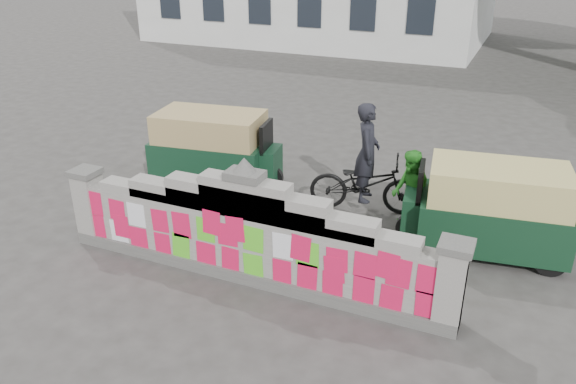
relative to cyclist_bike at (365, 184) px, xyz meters
name	(u,v)px	position (x,y,z in m)	size (l,w,h in m)	color
ground	(248,278)	(-0.96, -3.02, -0.56)	(100.00, 100.00, 0.00)	#383533
parapet_wall	(247,236)	(-0.96, -3.02, 0.19)	(6.48, 0.44, 2.01)	#4C4C49
cyclist_bike	(365,184)	(0.00, 0.00, 0.00)	(0.74, 2.12, 1.11)	black
cyclist_rider	(366,165)	(0.00, 0.00, 0.39)	(0.69, 0.45, 1.89)	black
pedestrian	(410,192)	(0.94, -0.48, 0.20)	(0.74, 0.57, 1.52)	green
rickshaw_left	(214,147)	(-3.34, 0.04, 0.24)	(2.84, 1.62, 1.53)	#11331F
rickshaw_right	(490,208)	(2.31, -0.64, 0.23)	(2.81, 1.58, 1.52)	#10321D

